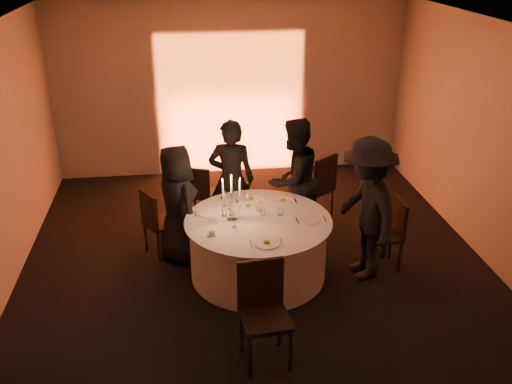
{
  "coord_description": "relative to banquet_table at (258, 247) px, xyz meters",
  "views": [
    {
      "loc": [
        -0.84,
        -6.1,
        3.94
      ],
      "look_at": [
        0.0,
        0.2,
        1.05
      ],
      "focal_mm": 40.0,
      "sensor_mm": 36.0,
      "label": 1
    }
  ],
  "objects": [
    {
      "name": "plate_back_right",
      "position": [
        0.38,
        0.47,
        0.4
      ],
      "size": [
        0.35,
        0.26,
        0.08
      ],
      "color": "white",
      "rests_on": "banquet_table"
    },
    {
      "name": "plate_back_left",
      "position": [
        -0.03,
        0.56,
        0.4
      ],
      "size": [
        0.36,
        0.29,
        0.08
      ],
      "color": "white",
      "rests_on": "banquet_table"
    },
    {
      "name": "tumbler_a",
      "position": [
        0.07,
        0.12,
        0.43
      ],
      "size": [
        0.07,
        0.07,
        0.09
      ],
      "primitive_type": "cylinder",
      "color": "white",
      "rests_on": "banquet_table"
    },
    {
      "name": "wall_back",
      "position": [
        0.0,
        3.5,
        1.12
      ],
      "size": [
        7.0,
        0.0,
        7.0
      ],
      "primitive_type": "plane",
      "rotation": [
        1.57,
        0.0,
        0.0
      ],
      "color": "#A9A59D",
      "rests_on": "floor"
    },
    {
      "name": "chair_right",
      "position": [
        1.68,
        -0.02,
        0.14
      ],
      "size": [
        0.41,
        0.41,
        0.93
      ],
      "rotation": [
        0.0,
        0.0,
        -1.56
      ],
      "color": "black",
      "rests_on": "floor"
    },
    {
      "name": "floor",
      "position": [
        0.0,
        0.0,
        -0.38
      ],
      "size": [
        7.0,
        7.0,
        0.0
      ],
      "primitive_type": "plane",
      "color": "black",
      "rests_on": "ground"
    },
    {
      "name": "wall_right",
      "position": [
        3.0,
        0.0,
        1.12
      ],
      "size": [
        0.0,
        7.0,
        7.0
      ],
      "primitive_type": "plane",
      "rotation": [
        1.57,
        0.0,
        -1.57
      ],
      "color": "#A9A59D",
      "rests_on": "floor"
    },
    {
      "name": "wine_glass_b",
      "position": [
        -0.08,
        0.4,
        0.52
      ],
      "size": [
        0.07,
        0.07,
        0.19
      ],
      "color": "white",
      "rests_on": "banquet_table"
    },
    {
      "name": "coffee_cup",
      "position": [
        -0.58,
        -0.31,
        0.42
      ],
      "size": [
        0.11,
        0.11,
        0.07
      ],
      "color": "white",
      "rests_on": "banquet_table"
    },
    {
      "name": "tumbler_d",
      "position": [
        0.29,
        0.09,
        0.43
      ],
      "size": [
        0.07,
        0.07,
        0.09
      ],
      "primitive_type": "cylinder",
      "color": "white",
      "rests_on": "banquet_table"
    },
    {
      "name": "tumbler_b",
      "position": [
        -0.4,
        0.15,
        0.43
      ],
      "size": [
        0.07,
        0.07,
        0.09
      ],
      "primitive_type": "cylinder",
      "color": "white",
      "rests_on": "banquet_table"
    },
    {
      "name": "chair_back_left",
      "position": [
        -0.65,
        1.57,
        0.11
      ],
      "size": [
        0.5,
        0.5,
        0.88
      ],
      "rotation": [
        0.0,
        0.0,
        2.77
      ],
      "color": "black",
      "rests_on": "floor"
    },
    {
      "name": "uplighter_fixture",
      "position": [
        0.0,
        3.2,
        -0.33
      ],
      "size": [
        0.25,
        0.12,
        0.1
      ],
      "primitive_type": "cube",
      "color": "black",
      "rests_on": "floor"
    },
    {
      "name": "plate_left",
      "position": [
        -0.58,
        0.25,
        0.39
      ],
      "size": [
        0.36,
        0.27,
        0.01
      ],
      "color": "white",
      "rests_on": "banquet_table"
    },
    {
      "name": "wine_glass_a",
      "position": [
        -0.23,
        0.07,
        0.52
      ],
      "size": [
        0.07,
        0.07,
        0.19
      ],
      "color": "white",
      "rests_on": "banquet_table"
    },
    {
      "name": "chair_back_right",
      "position": [
        1.08,
        1.34,
        0.21
      ],
      "size": [
        0.64,
        0.64,
        1.05
      ],
      "rotation": [
        0.0,
        0.0,
        -2.51
      ],
      "color": "black",
      "rests_on": "floor"
    },
    {
      "name": "plate_right",
      "position": [
        0.63,
        -0.09,
        0.39
      ],
      "size": [
        0.36,
        0.25,
        0.01
      ],
      "color": "white",
      "rests_on": "banquet_table"
    },
    {
      "name": "ceiling",
      "position": [
        0.0,
        0.0,
        2.62
      ],
      "size": [
        7.0,
        7.0,
        0.0
      ],
      "primitive_type": "plane",
      "rotation": [
        3.14,
        0.0,
        0.0
      ],
      "color": "white",
      "rests_on": "wall_back"
    },
    {
      "name": "wine_glass_d",
      "position": [
        -0.31,
        -0.15,
        0.52
      ],
      "size": [
        0.07,
        0.07,
        0.19
      ],
      "color": "white",
      "rests_on": "banquet_table"
    },
    {
      "name": "wine_glass_e",
      "position": [
        -0.38,
        0.43,
        0.52
      ],
      "size": [
        0.07,
        0.07,
        0.19
      ],
      "color": "white",
      "rests_on": "banquet_table"
    },
    {
      "name": "chair_front",
      "position": [
        -0.16,
        -1.52,
        0.22
      ],
      "size": [
        0.51,
        0.51,
        1.06
      ],
      "rotation": [
        0.0,
        0.0,
        0.09
      ],
      "color": "black",
      "rests_on": "floor"
    },
    {
      "name": "candelabra",
      "position": [
        -0.32,
        0.02,
        0.6
      ],
      "size": [
        0.26,
        0.12,
        0.61
      ],
      "color": "white",
      "rests_on": "banquet_table"
    },
    {
      "name": "guest_back_left",
      "position": [
        -0.22,
        1.06,
        0.48
      ],
      "size": [
        0.7,
        0.53,
        1.72
      ],
      "primitive_type": "imported",
      "rotation": [
        0.0,
        0.0,
        2.93
      ],
      "color": "black",
      "rests_on": "floor"
    },
    {
      "name": "banquet_table",
      "position": [
        0.0,
        0.0,
        0.0
      ],
      "size": [
        1.8,
        1.8,
        0.77
      ],
      "color": "black",
      "rests_on": "floor"
    },
    {
      "name": "guest_left",
      "position": [
        -0.97,
        0.54,
        0.4
      ],
      "size": [
        0.81,
        0.91,
        1.57
      ],
      "primitive_type": "imported",
      "rotation": [
        0.0,
        0.0,
        2.08
      ],
      "color": "black",
      "rests_on": "floor"
    },
    {
      "name": "guest_back_right",
      "position": [
        0.61,
        0.92,
        0.49
      ],
      "size": [
        1.07,
        1.02,
        1.74
      ],
      "primitive_type": "imported",
      "rotation": [
        0.0,
        0.0,
        -2.55
      ],
      "color": "black",
      "rests_on": "floor"
    },
    {
      "name": "guest_right",
      "position": [
        1.3,
        -0.16,
        0.52
      ],
      "size": [
        0.81,
        1.25,
        1.81
      ],
      "primitive_type": "imported",
      "rotation": [
        0.0,
        0.0,
        -1.45
      ],
      "color": "black",
      "rests_on": "floor"
    },
    {
      "name": "chair_left",
      "position": [
        -1.25,
        0.67,
        0.13
      ],
      "size": [
        0.55,
        0.55,
        0.92
      ],
      "rotation": [
        0.0,
        0.0,
        2.11
      ],
      "color": "black",
      "rests_on": "floor"
    },
    {
      "name": "wall_front",
      "position": [
        0.0,
        -3.5,
        1.12
      ],
      "size": [
        7.0,
        0.0,
        7.0
      ],
      "primitive_type": "plane",
      "rotation": [
        -1.57,
        0.0,
        0.0
      ],
      "color": "#A9A59D",
      "rests_on": "floor"
    },
    {
      "name": "wine_glass_c",
      "position": [
        -0.31,
        0.33,
        0.52
      ],
      "size": [
        0.07,
        0.07,
        0.19
      ],
      "color": "white",
      "rests_on": "banquet_table"
    },
    {
      "name": "plate_front",
      "position": [
        0.01,
        -0.6,
        0.4
      ],
      "size": [
        0.36,
        0.29,
        0.08
      ],
      "color": "white",
      "rests_on": "banquet_table"
    },
    {
      "name": "tumbler_c",
      "position": [
        0.05,
        0.24,
        0.43
      ],
      "size": [
        0.07,
        0.07,
        0.09
      ],
      "primitive_type": "cylinder",
      "color": "white",
      "rests_on": "banquet_table"
    }
  ]
}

